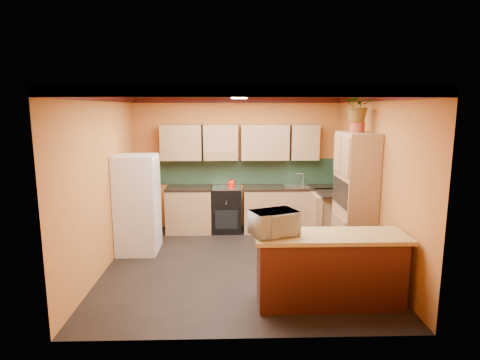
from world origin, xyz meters
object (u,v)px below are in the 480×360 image
Objects in this scene: fridge at (137,204)px; breakfast_bar at (329,271)px; microwave at (274,223)px; pantry at (355,198)px; base_cabinets_back at (257,210)px; stove at (226,209)px.

fridge is 0.94× the size of breakfast_bar.
microwave is at bearing -43.04° from fridge.
pantry is 1.17× the size of breakfast_bar.
fridge is at bearing 145.02° from breakfast_bar.
base_cabinets_back is at bearing 67.14° from microwave.
pantry reaches higher than breakfast_bar.
breakfast_bar is at bearing -117.11° from pantry.
stove is 2.72m from pantry.
pantry reaches higher than microwave.
base_cabinets_back is at bearing 131.21° from pantry.
pantry is 3.81× the size of microwave.
fridge is 2.92m from microwave.
breakfast_bar is 0.96m from microwave.
breakfast_bar is at bearing -22.47° from microwave.
stove is 1.65× the size of microwave.
pantry reaches higher than fridge.
stove reaches higher than base_cabinets_back.
stove is 0.54× the size of fridge.
fridge is at bearing 172.08° from pantry.
base_cabinets_back is 4.01× the size of stove.
stove is 0.51× the size of breakfast_bar.
base_cabinets_back is 3.21m from microwave.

